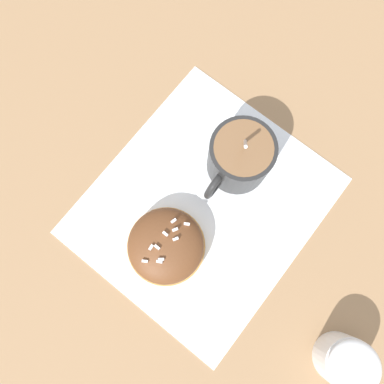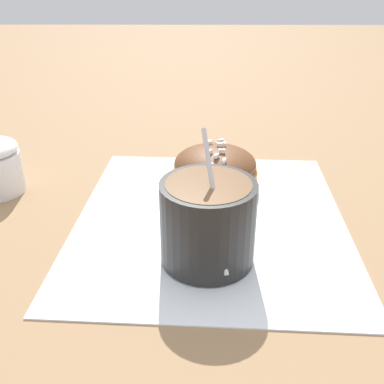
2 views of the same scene
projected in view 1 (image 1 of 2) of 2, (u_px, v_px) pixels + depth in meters
The scene contains 5 objects.
ground_plane at pixel (204, 205), 0.50m from camera, with size 3.00×3.00×0.00m, color #93704C.
paper_napkin at pixel (204, 205), 0.50m from camera, with size 0.32×0.29×0.00m.
coffee_cup at pixel (240, 157), 0.47m from camera, with size 0.11×0.08×0.12m.
frosted_pastry at pixel (166, 246), 0.47m from camera, with size 0.10×0.10×0.05m.
sugar_bowl at pixel (347, 363), 0.43m from camera, with size 0.06×0.06×0.06m.
Camera 1 is at (0.08, 0.04, 0.49)m, focal length 35.00 mm.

